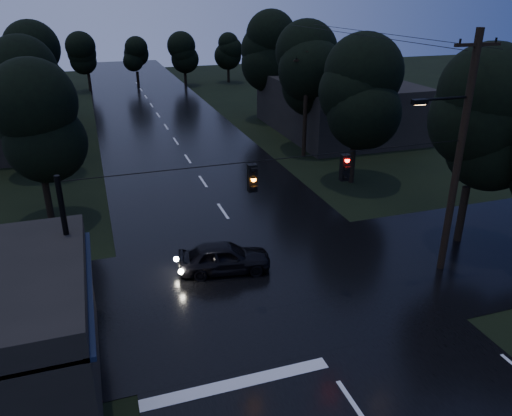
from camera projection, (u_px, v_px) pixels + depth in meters
main_road at (188, 159)px, 36.35m from camera, size 12.00×120.00×0.02m
cross_street at (273, 285)px, 20.66m from camera, size 60.00×9.00×0.02m
building_far_right at (337, 106)px, 43.02m from camera, size 10.00×14.00×4.40m
utility_pole_main at (458, 153)px, 19.85m from camera, size 3.50×0.30×10.00m
utility_pole_far at (305, 104)px, 35.47m from camera, size 2.00×0.30×7.50m
anchor_pole_left at (71, 261)px, 16.43m from camera, size 0.18×0.18×6.00m
span_signals at (299, 172)px, 17.87m from camera, size 15.00×0.37×1.12m
tree_corner_near at (479, 119)px, 22.06m from camera, size 4.48×4.48×9.44m
tree_left_a at (34, 122)px, 24.69m from camera, size 3.92×3.92×8.26m
tree_left_b at (32, 89)px, 31.34m from camera, size 4.20×4.20×8.85m
tree_left_c at (33, 63)px, 39.74m from camera, size 4.48×4.48×9.44m
tree_right_a at (358, 94)px, 29.76m from camera, size 4.20×4.20×8.85m
tree_right_b at (312, 69)px, 36.75m from camera, size 4.48×4.48×9.44m
tree_right_c at (273, 50)px, 45.49m from camera, size 4.76×4.76×10.03m
car at (224, 257)px, 21.46m from camera, size 4.18×2.23×1.35m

